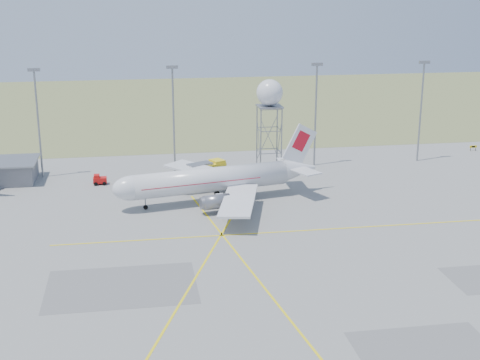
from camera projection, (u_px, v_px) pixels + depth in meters
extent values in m
plane|color=gray|center=(316.00, 335.00, 69.39)|extent=(400.00, 400.00, 0.00)
cube|color=olive|center=(191.00, 105.00, 201.95)|extent=(400.00, 120.00, 0.03)
cylinder|color=gray|center=(39.00, 125.00, 123.62)|extent=(0.36, 0.36, 20.00)
cube|color=gray|center=(34.00, 70.00, 120.75)|extent=(2.20, 0.50, 0.60)
cylinder|color=gray|center=(174.00, 121.00, 127.51)|extent=(0.36, 0.36, 20.00)
cube|color=gray|center=(172.00, 67.00, 124.64)|extent=(2.20, 0.50, 0.60)
cylinder|color=gray|center=(316.00, 116.00, 131.87)|extent=(0.36, 0.36, 20.00)
cube|color=gray|center=(317.00, 64.00, 129.00)|extent=(2.20, 0.50, 0.60)
cylinder|color=gray|center=(421.00, 113.00, 135.30)|extent=(0.36, 0.36, 20.00)
cube|color=gray|center=(424.00, 62.00, 132.43)|extent=(2.20, 0.50, 0.60)
cylinder|color=black|center=(470.00, 149.00, 146.02)|extent=(0.10, 0.10, 0.80)
cylinder|color=black|center=(476.00, 149.00, 146.21)|extent=(0.10, 0.10, 0.80)
cube|color=yellow|center=(473.00, 147.00, 145.96)|extent=(1.60, 0.15, 0.50)
cube|color=black|center=(473.00, 147.00, 145.88)|extent=(0.80, 0.03, 0.30)
cylinder|color=silver|center=(211.00, 180.00, 110.87)|extent=(26.63, 9.19, 4.05)
ellipsoid|color=silver|center=(132.00, 188.00, 106.39)|extent=(7.16, 5.26, 4.05)
cube|color=black|center=(125.00, 185.00, 105.80)|extent=(1.95, 2.49, 0.99)
cone|color=silver|center=(299.00, 169.00, 116.30)|extent=(6.76, 5.18, 4.05)
cube|color=silver|center=(300.00, 145.00, 115.11)|extent=(6.42, 1.58, 7.62)
cube|color=red|center=(301.00, 141.00, 114.97)|extent=(3.49, 1.03, 3.91)
cube|color=silver|center=(289.00, 162.00, 118.90)|extent=(4.28, 6.11, 0.18)
cube|color=silver|center=(305.00, 171.00, 113.08)|extent=(4.28, 6.11, 0.18)
cube|color=silver|center=(203.00, 171.00, 119.86)|extent=(13.72, 15.83, 0.36)
cube|color=silver|center=(239.00, 200.00, 103.49)|extent=(8.79, 16.92, 0.36)
cylinder|color=slate|center=(195.00, 182.00, 116.34)|extent=(4.63, 3.13, 2.33)
cylinder|color=slate|center=(216.00, 202.00, 105.79)|extent=(4.63, 3.13, 2.33)
cube|color=red|center=(199.00, 180.00, 110.15)|extent=(20.68, 8.03, 0.12)
cylinder|color=black|center=(146.00, 207.00, 108.03)|extent=(0.84, 0.84, 0.91)
cube|color=black|center=(222.00, 198.00, 112.51)|extent=(2.20, 6.16, 0.91)
cylinder|color=gray|center=(222.00, 195.00, 112.39)|extent=(0.29, 0.29, 1.82)
cylinder|color=gray|center=(261.00, 143.00, 125.35)|extent=(0.24, 0.24, 12.97)
cylinder|color=gray|center=(282.00, 142.00, 125.97)|extent=(0.24, 0.24, 12.97)
cylinder|color=gray|center=(277.00, 137.00, 129.75)|extent=(0.24, 0.24, 12.97)
cylinder|color=gray|center=(257.00, 138.00, 129.12)|extent=(0.24, 0.24, 12.97)
cube|color=gray|center=(269.00, 106.00, 125.72)|extent=(4.59, 4.59, 0.25)
sphere|color=silver|center=(270.00, 93.00, 124.99)|extent=(4.99, 4.99, 4.99)
cube|color=yellow|center=(204.00, 170.00, 124.38)|extent=(8.68, 6.15, 2.03)
cube|color=yellow|center=(217.00, 163.00, 125.79)|extent=(3.13, 3.30, 1.29)
cube|color=black|center=(220.00, 162.00, 126.12)|extent=(1.14, 2.20, 0.92)
cube|color=gray|center=(200.00, 164.00, 123.53)|extent=(5.12, 4.02, 0.37)
cube|color=red|center=(100.00, 180.00, 121.43)|extent=(2.47, 1.61, 1.00)
cube|color=red|center=(97.00, 176.00, 121.12)|extent=(1.03, 1.35, 0.55)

